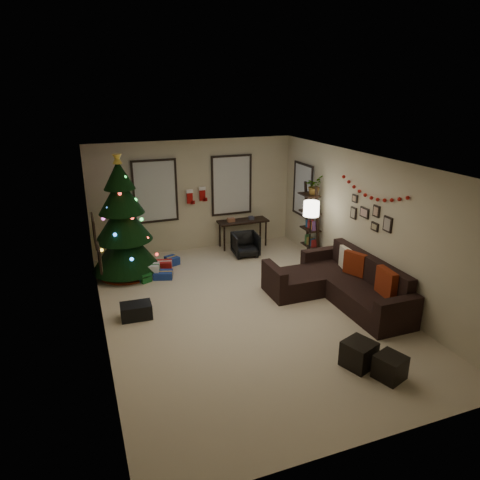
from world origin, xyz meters
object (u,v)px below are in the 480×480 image
Objects in this scene: desk_chair at (246,244)px; christmas_tree at (123,225)px; sofa at (340,285)px; bookshelf at (311,224)px; desk at (243,223)px.

christmas_tree is at bearing -171.89° from desk_chair.
desk_chair is at bearing 107.24° from sofa.
sofa is at bearing -102.73° from bookshelf.
bookshelf is at bearing 77.27° from sofa.
desk is (-0.68, 3.44, 0.32)m from sofa.
christmas_tree is 1.01× the size of sofa.
desk_chair is 0.31× the size of bookshelf.
desk is 0.69× the size of bookshelf.
bookshelf is (1.32, -0.78, 0.61)m from desk_chair.
christmas_tree is at bearing 144.39° from sofa.
sofa is 2.14m from bookshelf.
desk is 1.85m from bookshelf.
sofa is 1.46× the size of bookshelf.
bookshelf is at bearing -8.73° from christmas_tree.
bookshelf is at bearing -25.54° from desk_chair.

